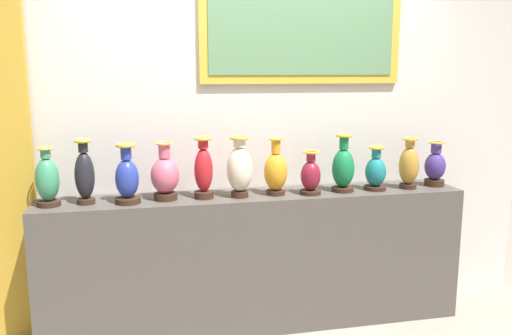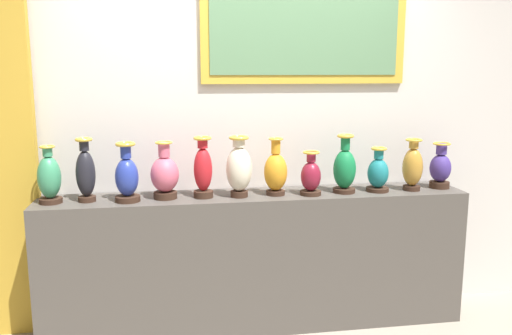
{
  "view_description": "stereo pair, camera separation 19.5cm",
  "coord_description": "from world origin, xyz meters",
  "px_view_note": "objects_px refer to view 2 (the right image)",
  "views": [
    {
      "loc": [
        -0.76,
        -3.43,
        1.76
      ],
      "look_at": [
        0.0,
        0.0,
        1.12
      ],
      "focal_mm": 37.49,
      "sensor_mm": 36.0,
      "label": 1
    },
    {
      "loc": [
        -0.57,
        -3.47,
        1.76
      ],
      "look_at": [
        0.0,
        0.0,
        1.12
      ],
      "focal_mm": 37.49,
      "sensor_mm": 36.0,
      "label": 2
    }
  ],
  "objects_px": {
    "vase_amber": "(276,172)",
    "vase_ochre": "(413,167)",
    "vase_teal": "(378,173)",
    "vase_burgundy": "(311,176)",
    "vase_rose": "(165,175)",
    "vase_crimson": "(203,170)",
    "vase_emerald": "(345,169)",
    "vase_jade": "(49,178)",
    "vase_indigo": "(440,168)",
    "vase_onyx": "(86,173)",
    "vase_ivory": "(239,168)",
    "vase_cobalt": "(127,177)"
  },
  "relations": [
    {
      "from": "vase_amber",
      "to": "vase_emerald",
      "type": "xyz_separation_m",
      "value": [
        0.48,
        -0.01,
        0.01
      ]
    },
    {
      "from": "vase_cobalt",
      "to": "vase_emerald",
      "type": "distance_m",
      "value": 1.44
    },
    {
      "from": "vase_emerald",
      "to": "vase_teal",
      "type": "bearing_deg",
      "value": -0.64
    },
    {
      "from": "vase_onyx",
      "to": "vase_cobalt",
      "type": "height_order",
      "value": "vase_onyx"
    },
    {
      "from": "vase_teal",
      "to": "vase_indigo",
      "type": "relative_size",
      "value": 0.95
    },
    {
      "from": "vase_jade",
      "to": "vase_amber",
      "type": "distance_m",
      "value": 1.44
    },
    {
      "from": "vase_burgundy",
      "to": "vase_emerald",
      "type": "relative_size",
      "value": 0.74
    },
    {
      "from": "vase_rose",
      "to": "vase_amber",
      "type": "xyz_separation_m",
      "value": [
        0.73,
        -0.02,
        0.0
      ]
    },
    {
      "from": "vase_jade",
      "to": "vase_indigo",
      "type": "xyz_separation_m",
      "value": [
        2.64,
        0.02,
        -0.02
      ]
    },
    {
      "from": "vase_teal",
      "to": "vase_burgundy",
      "type": "bearing_deg",
      "value": -176.52
    },
    {
      "from": "vase_jade",
      "to": "vase_ivory",
      "type": "distance_m",
      "value": 1.2
    },
    {
      "from": "vase_burgundy",
      "to": "vase_emerald",
      "type": "distance_m",
      "value": 0.25
    },
    {
      "from": "vase_cobalt",
      "to": "vase_ochre",
      "type": "xyz_separation_m",
      "value": [
        1.93,
        0.01,
        0.01
      ]
    },
    {
      "from": "vase_cobalt",
      "to": "vase_ochre",
      "type": "height_order",
      "value": "vase_cobalt"
    },
    {
      "from": "vase_onyx",
      "to": "vase_amber",
      "type": "relative_size",
      "value": 1.06
    },
    {
      "from": "vase_cobalt",
      "to": "vase_ochre",
      "type": "distance_m",
      "value": 1.93
    },
    {
      "from": "vase_burgundy",
      "to": "vase_indigo",
      "type": "xyz_separation_m",
      "value": [
        0.96,
        0.06,
        0.01
      ]
    },
    {
      "from": "vase_onyx",
      "to": "vase_emerald",
      "type": "bearing_deg",
      "value": -0.69
    },
    {
      "from": "vase_cobalt",
      "to": "vase_emerald",
      "type": "relative_size",
      "value": 0.95
    },
    {
      "from": "vase_emerald",
      "to": "vase_indigo",
      "type": "relative_size",
      "value": 1.24
    },
    {
      "from": "vase_amber",
      "to": "vase_teal",
      "type": "bearing_deg",
      "value": -0.75
    },
    {
      "from": "vase_rose",
      "to": "vase_indigo",
      "type": "relative_size",
      "value": 1.16
    },
    {
      "from": "vase_crimson",
      "to": "vase_ochre",
      "type": "height_order",
      "value": "vase_crimson"
    },
    {
      "from": "vase_rose",
      "to": "vase_crimson",
      "type": "xyz_separation_m",
      "value": [
        0.25,
        -0.01,
        0.03
      ]
    },
    {
      "from": "vase_onyx",
      "to": "vase_cobalt",
      "type": "bearing_deg",
      "value": -9.28
    },
    {
      "from": "vase_cobalt",
      "to": "vase_teal",
      "type": "relative_size",
      "value": 1.24
    },
    {
      "from": "vase_ivory",
      "to": "vase_amber",
      "type": "height_order",
      "value": "vase_ivory"
    },
    {
      "from": "vase_indigo",
      "to": "vase_cobalt",
      "type": "bearing_deg",
      "value": -178.62
    },
    {
      "from": "vase_ochre",
      "to": "vase_emerald",
      "type": "bearing_deg",
      "value": 178.83
    },
    {
      "from": "vase_jade",
      "to": "vase_emerald",
      "type": "bearing_deg",
      "value": -0.38
    },
    {
      "from": "vase_onyx",
      "to": "vase_burgundy",
      "type": "distance_m",
      "value": 1.46
    },
    {
      "from": "vase_rose",
      "to": "vase_indigo",
      "type": "distance_m",
      "value": 1.92
    },
    {
      "from": "vase_onyx",
      "to": "vase_cobalt",
      "type": "relative_size",
      "value": 1.07
    },
    {
      "from": "vase_jade",
      "to": "vase_burgundy",
      "type": "relative_size",
      "value": 1.23
    },
    {
      "from": "vase_amber",
      "to": "vase_ochre",
      "type": "height_order",
      "value": "vase_amber"
    },
    {
      "from": "vase_jade",
      "to": "vase_crimson",
      "type": "relative_size",
      "value": 0.91
    },
    {
      "from": "vase_jade",
      "to": "vase_crimson",
      "type": "bearing_deg",
      "value": -0.14
    },
    {
      "from": "vase_ivory",
      "to": "vase_amber",
      "type": "distance_m",
      "value": 0.25
    },
    {
      "from": "vase_onyx",
      "to": "vase_amber",
      "type": "height_order",
      "value": "vase_onyx"
    },
    {
      "from": "vase_ivory",
      "to": "vase_teal",
      "type": "bearing_deg",
      "value": 0.39
    },
    {
      "from": "vase_crimson",
      "to": "vase_indigo",
      "type": "xyz_separation_m",
      "value": [
        1.68,
        0.02,
        -0.04
      ]
    },
    {
      "from": "vase_onyx",
      "to": "vase_burgundy",
      "type": "height_order",
      "value": "vase_onyx"
    },
    {
      "from": "vase_cobalt",
      "to": "vase_ivory",
      "type": "distance_m",
      "value": 0.72
    },
    {
      "from": "vase_burgundy",
      "to": "vase_emerald",
      "type": "bearing_deg",
      "value": 7.49
    },
    {
      "from": "vase_teal",
      "to": "vase_crimson",
      "type": "bearing_deg",
      "value": 179.37
    },
    {
      "from": "vase_ochre",
      "to": "vase_rose",
      "type": "bearing_deg",
      "value": 178.91
    },
    {
      "from": "vase_rose",
      "to": "vase_emerald",
      "type": "relative_size",
      "value": 0.93
    },
    {
      "from": "vase_burgundy",
      "to": "vase_crimson",
      "type": "bearing_deg",
      "value": 176.58
    },
    {
      "from": "vase_jade",
      "to": "vase_onyx",
      "type": "xyz_separation_m",
      "value": [
        0.22,
        0.01,
        0.03
      ]
    },
    {
      "from": "vase_crimson",
      "to": "vase_ivory",
      "type": "xyz_separation_m",
      "value": [
        0.23,
        -0.02,
        0.01
      ]
    }
  ]
}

